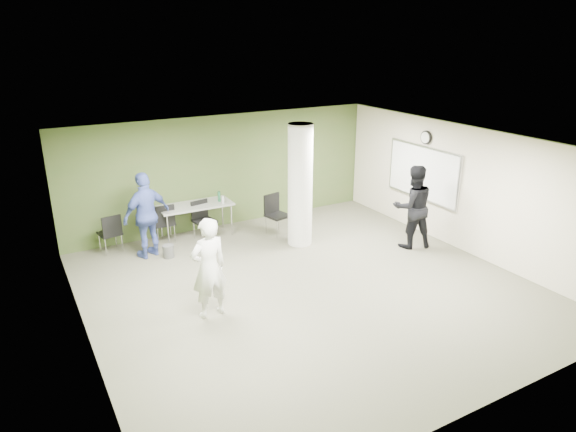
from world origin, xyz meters
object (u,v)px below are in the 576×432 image
folding_table (196,206)px  chair_back_left (111,231)px  man_black (413,207)px  man_blue (147,215)px  woman_white (209,268)px

folding_table → chair_back_left: folding_table is taller
man_black → folding_table: bearing=-17.9°
folding_table → man_blue: 1.43m
man_blue → man_black: bearing=136.8°
woman_white → man_blue: (-0.25, 3.03, 0.05)m
folding_table → chair_back_left: size_ratio=1.93×
chair_back_left → man_blue: 0.99m
woman_white → folding_table: bearing=-112.5°
folding_table → man_blue: bearing=-156.0°
folding_table → man_blue: man_blue is taller
woman_white → man_black: man_black is taller
chair_back_left → man_blue: size_ratio=0.47×
chair_back_left → man_black: 6.76m
woman_white → man_black: size_ratio=0.94×
man_black → woman_white: bearing=25.1°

